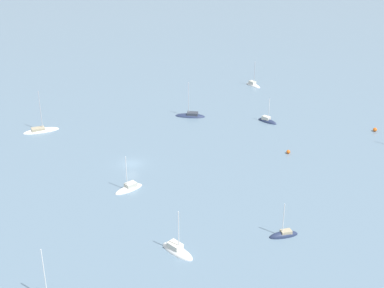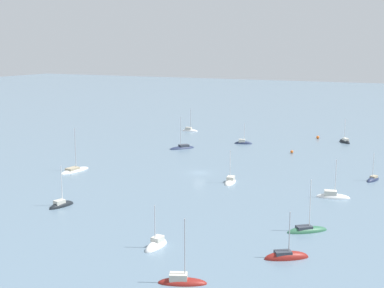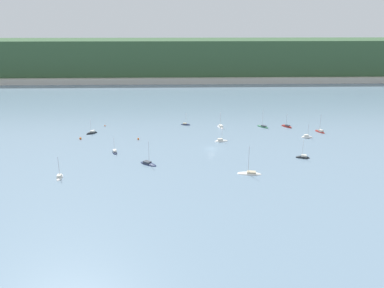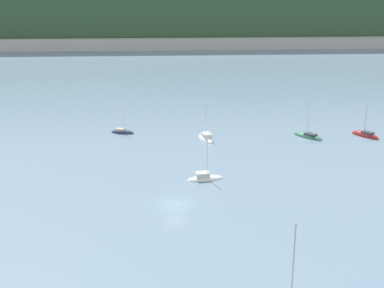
{
  "view_description": "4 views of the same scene",
  "coord_description": "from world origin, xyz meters",
  "px_view_note": "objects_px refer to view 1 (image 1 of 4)",
  "views": [
    {
      "loc": [
        38.3,
        86.28,
        46.98
      ],
      "look_at": [
        -12.65,
        2.09,
        2.09
      ],
      "focal_mm": 50.0,
      "sensor_mm": 36.0,
      "label": 1
    },
    {
      "loc": [
        101.6,
        47.16,
        27.25
      ],
      "look_at": [
        -17.84,
        -10.3,
        2.5
      ],
      "focal_mm": 50.0,
      "sensor_mm": 36.0,
      "label": 2
    },
    {
      "loc": [
        -11.56,
        -135.95,
        47.32
      ],
      "look_at": [
        -7.58,
        -4.52,
        3.5
      ],
      "focal_mm": 35.0,
      "sensor_mm": 36.0,
      "label": 3
    },
    {
      "loc": [
        -1.52,
        -66.63,
        30.09
      ],
      "look_at": [
        3.21,
        16.57,
        3.32
      ],
      "focal_mm": 50.0,
      "sensor_mm": 36.0,
      "label": 4
    }
  ],
  "objects_px": {
    "sailboat_5": "(267,121)",
    "mooring_buoy_2": "(288,152)",
    "sailboat_0": "(177,251)",
    "mooring_buoy_0": "(375,130)",
    "sailboat_12": "(41,131)",
    "sailboat_1": "(129,189)",
    "sailboat_4": "(253,85)",
    "sailboat_11": "(284,235)",
    "sailboat_2": "(190,116)"
  },
  "relations": [
    {
      "from": "sailboat_1",
      "to": "sailboat_5",
      "type": "distance_m",
      "value": 43.13
    },
    {
      "from": "sailboat_4",
      "to": "sailboat_12",
      "type": "relative_size",
      "value": 0.76
    },
    {
      "from": "sailboat_5",
      "to": "mooring_buoy_0",
      "type": "distance_m",
      "value": 24.04
    },
    {
      "from": "sailboat_5",
      "to": "sailboat_0",
      "type": "bearing_deg",
      "value": -69.16
    },
    {
      "from": "sailboat_2",
      "to": "mooring_buoy_0",
      "type": "xyz_separation_m",
      "value": [
        -30.54,
        29.24,
        0.34
      ]
    },
    {
      "from": "sailboat_11",
      "to": "sailboat_12",
      "type": "height_order",
      "value": "sailboat_12"
    },
    {
      "from": "sailboat_11",
      "to": "sailboat_12",
      "type": "bearing_deg",
      "value": -55.61
    },
    {
      "from": "sailboat_0",
      "to": "sailboat_1",
      "type": "relative_size",
      "value": 1.07
    },
    {
      "from": "sailboat_4",
      "to": "sailboat_12",
      "type": "distance_m",
      "value": 60.27
    },
    {
      "from": "sailboat_2",
      "to": "sailboat_1",
      "type": "bearing_deg",
      "value": 79.86
    },
    {
      "from": "sailboat_2",
      "to": "sailboat_11",
      "type": "height_order",
      "value": "sailboat_2"
    },
    {
      "from": "sailboat_5",
      "to": "sailboat_12",
      "type": "relative_size",
      "value": 0.65
    },
    {
      "from": "sailboat_5",
      "to": "mooring_buoy_2",
      "type": "bearing_deg",
      "value": -40.98
    },
    {
      "from": "sailboat_11",
      "to": "mooring_buoy_0",
      "type": "distance_m",
      "value": 48.83
    },
    {
      "from": "sailboat_2",
      "to": "sailboat_4",
      "type": "xyz_separation_m",
      "value": [
        -26.95,
        -10.85,
        0.03
      ]
    },
    {
      "from": "sailboat_0",
      "to": "sailboat_5",
      "type": "xyz_separation_m",
      "value": [
        -43.13,
        -33.16,
        0.0
      ]
    },
    {
      "from": "sailboat_4",
      "to": "sailboat_11",
      "type": "distance_m",
      "value": 73.34
    },
    {
      "from": "sailboat_0",
      "to": "sailboat_11",
      "type": "relative_size",
      "value": 1.2
    },
    {
      "from": "sailboat_0",
      "to": "mooring_buoy_2",
      "type": "xyz_separation_m",
      "value": [
        -36.01,
        -17.36,
        0.26
      ]
    },
    {
      "from": "sailboat_5",
      "to": "mooring_buoy_0",
      "type": "height_order",
      "value": "sailboat_5"
    },
    {
      "from": "sailboat_1",
      "to": "sailboat_5",
      "type": "bearing_deg",
      "value": -172.72
    },
    {
      "from": "sailboat_12",
      "to": "sailboat_11",
      "type": "bearing_deg",
      "value": -63.33
    },
    {
      "from": "sailboat_2",
      "to": "sailboat_12",
      "type": "distance_m",
      "value": 34.65
    },
    {
      "from": "sailboat_5",
      "to": "mooring_buoy_0",
      "type": "xyz_separation_m",
      "value": [
        -16.99,
        17.0,
        0.31
      ]
    },
    {
      "from": "sailboat_5",
      "to": "mooring_buoy_0",
      "type": "bearing_deg",
      "value": 28.26
    },
    {
      "from": "sailboat_12",
      "to": "mooring_buoy_0",
      "type": "distance_m",
      "value": 74.7
    },
    {
      "from": "mooring_buoy_0",
      "to": "sailboat_5",
      "type": "bearing_deg",
      "value": -45.03
    },
    {
      "from": "sailboat_1",
      "to": "sailboat_4",
      "type": "distance_m",
      "value": 65.24
    },
    {
      "from": "sailboat_5",
      "to": "sailboat_1",
      "type": "bearing_deg",
      "value": -89.82
    },
    {
      "from": "sailboat_0",
      "to": "sailboat_11",
      "type": "xyz_separation_m",
      "value": [
        -16.07,
        4.92,
        -0.05
      ]
    },
    {
      "from": "mooring_buoy_2",
      "to": "sailboat_11",
      "type": "bearing_deg",
      "value": 48.19
    },
    {
      "from": "sailboat_0",
      "to": "mooring_buoy_2",
      "type": "relative_size",
      "value": 9.97
    },
    {
      "from": "sailboat_12",
      "to": "mooring_buoy_0",
      "type": "height_order",
      "value": "sailboat_12"
    },
    {
      "from": "sailboat_4",
      "to": "sailboat_11",
      "type": "xyz_separation_m",
      "value": [
        40.45,
        61.17,
        -0.06
      ]
    },
    {
      "from": "mooring_buoy_2",
      "to": "sailboat_5",
      "type": "bearing_deg",
      "value": -114.26
    },
    {
      "from": "sailboat_0",
      "to": "mooring_buoy_2",
      "type": "bearing_deg",
      "value": 101.71
    },
    {
      "from": "sailboat_0",
      "to": "sailboat_5",
      "type": "bearing_deg",
      "value": 113.53
    },
    {
      "from": "sailboat_0",
      "to": "sailboat_2",
      "type": "distance_m",
      "value": 54.18
    },
    {
      "from": "sailboat_1",
      "to": "sailboat_11",
      "type": "xyz_separation_m",
      "value": [
        -14.21,
        25.55,
        -0.05
      ]
    },
    {
      "from": "sailboat_0",
      "to": "sailboat_1",
      "type": "distance_m",
      "value": 20.71
    },
    {
      "from": "sailboat_11",
      "to": "mooring_buoy_2",
      "type": "height_order",
      "value": "sailboat_11"
    },
    {
      "from": "mooring_buoy_2",
      "to": "sailboat_12",
      "type": "bearing_deg",
      "value": -43.39
    },
    {
      "from": "mooring_buoy_0",
      "to": "sailboat_12",
      "type": "bearing_deg",
      "value": -31.27
    },
    {
      "from": "sailboat_2",
      "to": "mooring_buoy_2",
      "type": "relative_size",
      "value": 11.64
    },
    {
      "from": "sailboat_0",
      "to": "sailboat_12",
      "type": "xyz_separation_m",
      "value": [
        3.74,
        -54.93,
        -0.04
      ]
    },
    {
      "from": "sailboat_1",
      "to": "mooring_buoy_2",
      "type": "height_order",
      "value": "sailboat_1"
    },
    {
      "from": "sailboat_12",
      "to": "sailboat_5",
      "type": "bearing_deg",
      "value": -16.56
    },
    {
      "from": "sailboat_2",
      "to": "sailboat_4",
      "type": "relative_size",
      "value": 1.19
    },
    {
      "from": "mooring_buoy_2",
      "to": "sailboat_2",
      "type": "bearing_deg",
      "value": -77.07
    },
    {
      "from": "sailboat_5",
      "to": "mooring_buoy_2",
      "type": "relative_size",
      "value": 8.35
    }
  ]
}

